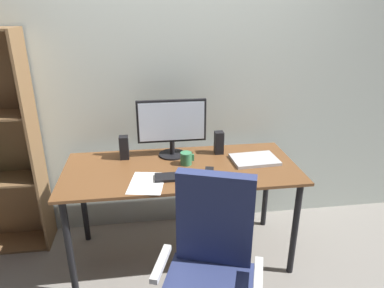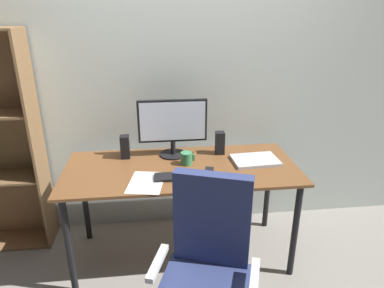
{
  "view_description": "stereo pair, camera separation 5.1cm",
  "coord_description": "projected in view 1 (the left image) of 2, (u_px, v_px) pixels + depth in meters",
  "views": [
    {
      "loc": [
        -0.23,
        -2.15,
        1.78
      ],
      "look_at": [
        0.07,
        -0.05,
        0.93
      ],
      "focal_mm": 32.52,
      "sensor_mm": 36.0,
      "label": 1
    },
    {
      "loc": [
        -0.18,
        -2.16,
        1.78
      ],
      "look_at": [
        0.07,
        -0.05,
        0.93
      ],
      "focal_mm": 32.52,
      "sensor_mm": 36.0,
      "label": 2
    }
  ],
  "objects": [
    {
      "name": "ground_plane",
      "position": [
        182.0,
        254.0,
        2.67
      ],
      "size": [
        12.0,
        12.0,
        0.0
      ],
      "primitive_type": "plane",
      "color": "gray"
    },
    {
      "name": "back_wall",
      "position": [
        173.0,
        72.0,
        2.67
      ],
      "size": [
        6.4,
        0.1,
        2.6
      ],
      "primitive_type": "cube",
      "color": "beige",
      "rests_on": "ground"
    },
    {
      "name": "office_chair",
      "position": [
        210.0,
        281.0,
        1.79
      ],
      "size": [
        0.58,
        0.58,
        1.01
      ],
      "rotation": [
        0.0,
        0.0,
        -0.34
      ],
      "color": "silver",
      "rests_on": "ground"
    },
    {
      "name": "laptop",
      "position": [
        254.0,
        160.0,
        2.48
      ],
      "size": [
        0.33,
        0.25,
        0.02
      ],
      "primitive_type": "cube",
      "rotation": [
        0.0,
        0.0,
        0.06
      ],
      "color": "#B7BABC",
      "rests_on": "desk"
    },
    {
      "name": "speaker_left",
      "position": [
        124.0,
        148.0,
        2.5
      ],
      "size": [
        0.06,
        0.07,
        0.17
      ],
      "primitive_type": "cube",
      "color": "black",
      "rests_on": "desk"
    },
    {
      "name": "keyboard",
      "position": [
        177.0,
        177.0,
        2.24
      ],
      "size": [
        0.29,
        0.11,
        0.02
      ],
      "primitive_type": "cube",
      "rotation": [
        0.0,
        0.0,
        -0.01
      ],
      "color": "black",
      "rests_on": "desk"
    },
    {
      "name": "monitor",
      "position": [
        172.0,
        125.0,
        2.49
      ],
      "size": [
        0.5,
        0.2,
        0.42
      ],
      "color": "black",
      "rests_on": "desk"
    },
    {
      "name": "desk",
      "position": [
        181.0,
        178.0,
        2.43
      ],
      "size": [
        1.6,
        0.7,
        0.74
      ],
      "color": "brown",
      "rests_on": "ground"
    },
    {
      "name": "paper_sheet",
      "position": [
        147.0,
        183.0,
        2.18
      ],
      "size": [
        0.26,
        0.33,
        0.0
      ],
      "primitive_type": "cube",
      "rotation": [
        0.0,
        0.0,
        -0.19
      ],
      "color": "white",
      "rests_on": "desk"
    },
    {
      "name": "speaker_right",
      "position": [
        219.0,
        143.0,
        2.59
      ],
      "size": [
        0.06,
        0.07,
        0.17
      ],
      "primitive_type": "cube",
      "color": "black",
      "rests_on": "desk"
    },
    {
      "name": "mouse",
      "position": [
        209.0,
        172.0,
        2.29
      ],
      "size": [
        0.08,
        0.11,
        0.03
      ],
      "primitive_type": "cube",
      "rotation": [
        0.0,
        0.0,
        -0.24
      ],
      "color": "black",
      "rests_on": "desk"
    },
    {
      "name": "coffee_mug",
      "position": [
        186.0,
        158.0,
        2.42
      ],
      "size": [
        0.1,
        0.08,
        0.09
      ],
      "color": "#387F51",
      "rests_on": "desk"
    }
  ]
}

